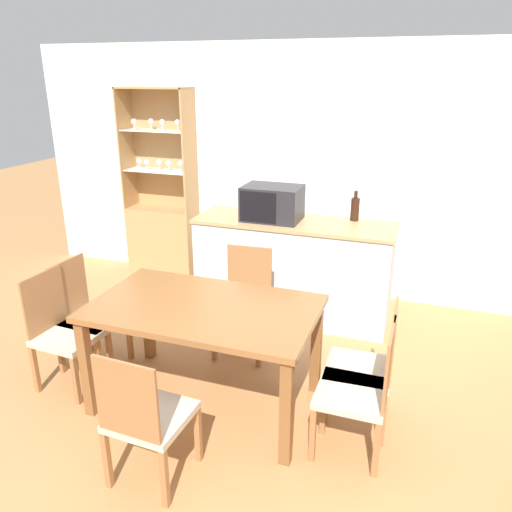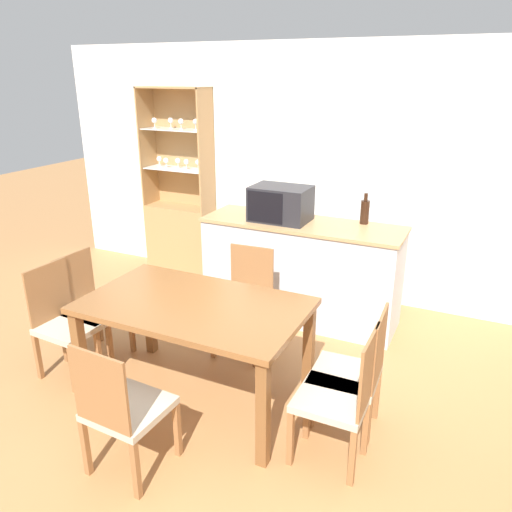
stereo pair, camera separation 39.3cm
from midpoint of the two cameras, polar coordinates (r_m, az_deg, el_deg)
ground_plane at (r=3.43m, az=-5.66°, el=-20.93°), size 18.00×18.00×0.00m
wall_back at (r=5.17m, az=6.29°, el=9.26°), size 6.80×0.06×2.55m
kitchen_counter at (r=4.78m, az=1.91°, el=-1.54°), size 1.86×0.60×0.96m
display_cabinet at (r=5.88m, az=-12.46°, el=3.46°), size 0.79×0.33×2.11m
dining_table at (r=3.47m, az=-9.21°, el=-7.12°), size 1.53×0.91×0.77m
dining_chair_head_near at (r=3.05m, az=-16.26°, el=-17.41°), size 0.44×0.44×0.88m
dining_chair_side_right_far at (r=3.39m, az=9.17°, el=-12.55°), size 0.44×0.44×0.88m
dining_chair_side_left_near at (r=4.09m, az=-23.71°, el=-8.04°), size 0.44×0.44×0.88m
dining_chair_side_right_near at (r=3.16m, az=8.20°, el=-15.15°), size 0.42×0.42×0.88m
dining_chair_side_left_far at (r=4.26m, az=-21.27°, el=-6.50°), size 0.44×0.44×0.88m
dining_chair_head_far at (r=4.20m, az=-4.02°, el=-5.42°), size 0.44×0.44×0.88m
microwave at (r=4.62m, az=-0.59°, el=6.04°), size 0.53×0.38×0.32m
wine_bottle at (r=4.66m, az=8.89°, el=5.36°), size 0.08×0.08×0.28m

